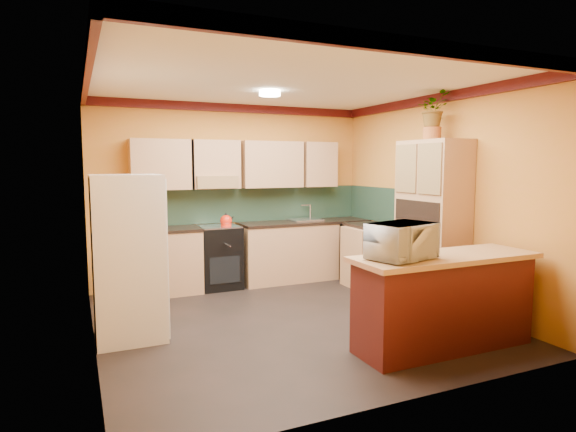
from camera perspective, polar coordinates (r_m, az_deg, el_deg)
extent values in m
plane|color=black|center=(5.71, 0.24, -12.27)|extent=(4.20, 4.20, 0.00)
cube|color=white|center=(5.49, 0.25, 15.56)|extent=(4.20, 4.20, 0.04)
cube|color=#CD8237|center=(7.39, -6.45, 2.59)|extent=(4.20, 0.04, 2.70)
cube|color=#CD8237|center=(3.63, 13.96, -1.17)|extent=(4.20, 0.04, 2.70)
cube|color=#CD8237|center=(4.96, -22.47, 0.45)|extent=(0.04, 4.20, 2.70)
cube|color=#CD8237|center=(6.58, 17.18, 1.92)|extent=(0.04, 4.20, 2.70)
cube|color=#213C2F|center=(7.47, -4.58, 1.38)|extent=(3.70, 0.02, 0.53)
cube|color=#213C2F|center=(7.69, 10.21, 1.43)|extent=(0.02, 1.40, 0.53)
cube|color=tan|center=(7.25, -5.33, 6.09)|extent=(3.10, 0.34, 0.70)
cylinder|color=white|center=(6.03, -2.17, 14.32)|extent=(0.26, 0.26, 0.06)
cube|color=tan|center=(7.32, -3.45, -4.60)|extent=(3.65, 0.60, 0.88)
cube|color=black|center=(7.25, -3.47, -1.02)|extent=(3.65, 0.62, 0.04)
cube|color=black|center=(7.13, -8.18, -4.82)|extent=(0.58, 0.58, 0.91)
cube|color=silver|center=(7.55, 2.04, -0.46)|extent=(0.48, 0.40, 0.03)
cube|color=tan|center=(7.27, 10.13, -4.75)|extent=(0.60, 0.80, 0.88)
cube|color=black|center=(7.20, 10.19, -1.16)|extent=(0.62, 0.80, 0.04)
cube|color=silver|center=(5.21, -18.43, -4.71)|extent=(0.68, 0.66, 1.70)
cube|color=tan|center=(6.28, 16.67, -1.00)|extent=(0.48, 0.90, 2.10)
cylinder|color=#A15627|center=(6.28, 16.69, 9.33)|extent=(0.22, 0.22, 0.16)
imported|color=tan|center=(6.31, 16.78, 12.03)|extent=(0.45, 0.41, 0.43)
cube|color=#4E1214|center=(5.02, 17.97, -9.90)|extent=(1.80, 0.55, 0.88)
cube|color=tan|center=(4.92, 18.15, -4.67)|extent=(1.90, 0.65, 0.05)
imported|color=silver|center=(4.55, 13.34, -2.91)|extent=(0.70, 0.56, 0.34)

